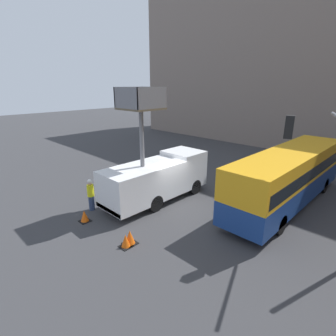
% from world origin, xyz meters
% --- Properties ---
extents(ground_plane, '(120.00, 120.00, 0.00)m').
position_xyz_m(ground_plane, '(0.00, 0.00, 0.00)').
color(ground_plane, '#38383A').
extents(building_backdrop_far, '(44.00, 10.00, 19.25)m').
position_xyz_m(building_backdrop_far, '(0.00, 22.69, 9.63)').
color(building_backdrop_far, gray).
rests_on(building_backdrop_far, ground_plane).
extents(utility_truck, '(2.35, 7.06, 6.77)m').
position_xyz_m(utility_truck, '(-1.40, -0.23, 1.60)').
color(utility_truck, white).
rests_on(utility_truck, ground_plane).
extents(city_bus, '(2.52, 11.48, 3.28)m').
position_xyz_m(city_bus, '(4.51, 4.79, 1.91)').
color(city_bus, navy).
rests_on(city_bus, ground_plane).
extents(road_worker_near_truck, '(0.38, 0.38, 1.87)m').
position_xyz_m(road_worker_near_truck, '(-3.10, -3.81, 0.94)').
color(road_worker_near_truck, navy).
rests_on(road_worker_near_truck, ground_plane).
extents(road_worker_directing, '(0.38, 0.38, 1.82)m').
position_xyz_m(road_worker_directing, '(3.23, 0.96, 0.91)').
color(road_worker_directing, navy).
rests_on(road_worker_directing, ground_plane).
extents(traffic_cone_near_truck, '(0.55, 0.55, 0.62)m').
position_xyz_m(traffic_cone_near_truck, '(-2.17, -4.78, 0.29)').
color(traffic_cone_near_truck, black).
rests_on(traffic_cone_near_truck, ground_plane).
extents(traffic_cone_mid_road, '(0.59, 0.59, 0.67)m').
position_xyz_m(traffic_cone_mid_road, '(1.15, -4.35, 0.32)').
color(traffic_cone_mid_road, black).
rests_on(traffic_cone_mid_road, ground_plane).
extents(traffic_cone_far_side, '(0.53, 0.53, 0.60)m').
position_xyz_m(traffic_cone_far_side, '(1.21, -4.63, 0.28)').
color(traffic_cone_far_side, black).
rests_on(traffic_cone_far_side, ground_plane).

